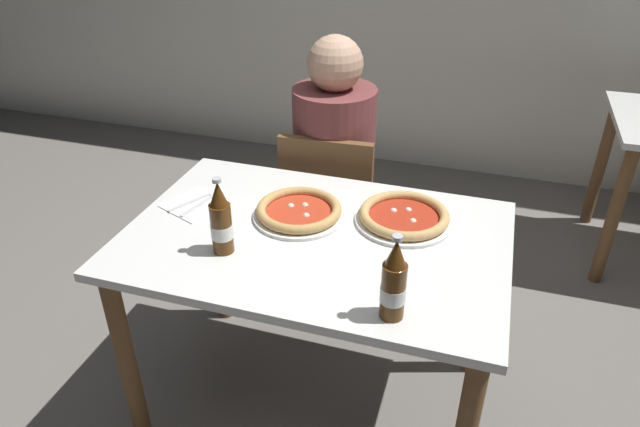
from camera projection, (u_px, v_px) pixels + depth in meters
The scene contains 9 objects.
ground_plane at pixel (316, 398), 2.20m from camera, with size 8.00×8.00×0.00m, color slate.
dining_table_main at pixel (315, 264), 1.87m from camera, with size 1.20×0.80×0.75m.
chair_behind_table at pixel (331, 208), 2.48m from camera, with size 0.42×0.42×0.85m.
diner_seated at pixel (333, 182), 2.47m from camera, with size 0.34×0.34×1.21m.
pizza_margherita_near at pixel (404, 217), 1.87m from camera, with size 0.32×0.32×0.04m.
pizza_marinara_far at pixel (299, 211), 1.90m from camera, with size 0.31×0.31×0.04m.
beer_bottle_left at pixel (394, 284), 1.43m from camera, with size 0.07×0.07×0.25m.
beer_bottle_center at pixel (221, 221), 1.69m from camera, with size 0.07×0.07×0.25m.
napkin_with_cutlery at pixel (195, 204), 1.98m from camera, with size 0.23×0.23×0.01m.
Camera 1 is at (0.47, -1.45, 1.74)m, focal length 32.25 mm.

